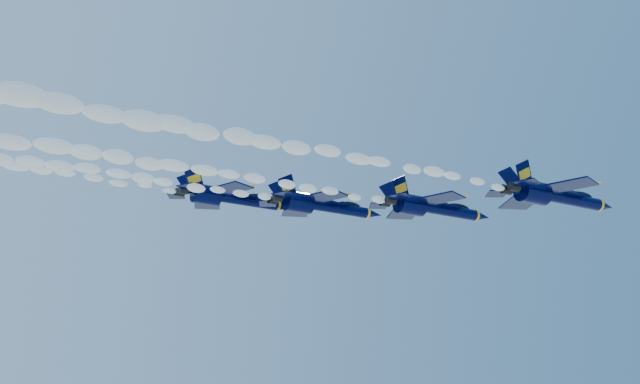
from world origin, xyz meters
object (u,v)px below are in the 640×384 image
jet_lead (555,196)px  jet_third (321,205)px  jet_second (432,207)px  jet_fourth (230,198)px

jet_lead → jet_third: bearing=127.7°
jet_second → jet_third: (-8.69, 10.05, 1.57)m
jet_fourth → jet_second: bearing=-41.2°
jet_second → jet_fourth: 24.08m
jet_second → jet_third: 13.38m
jet_lead → jet_fourth: size_ratio=1.03×
jet_second → jet_fourth: bearing=138.8°
jet_second → jet_third: jet_third is taller
jet_second → jet_third: size_ratio=0.98×
jet_second → jet_lead: bearing=-55.4°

